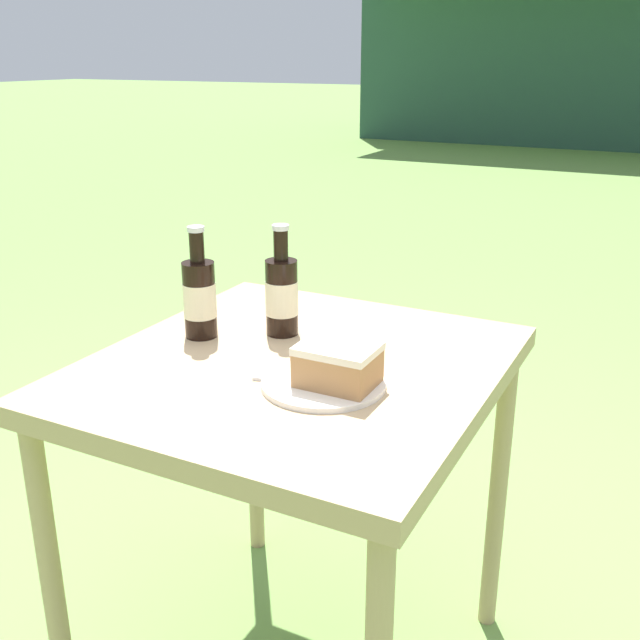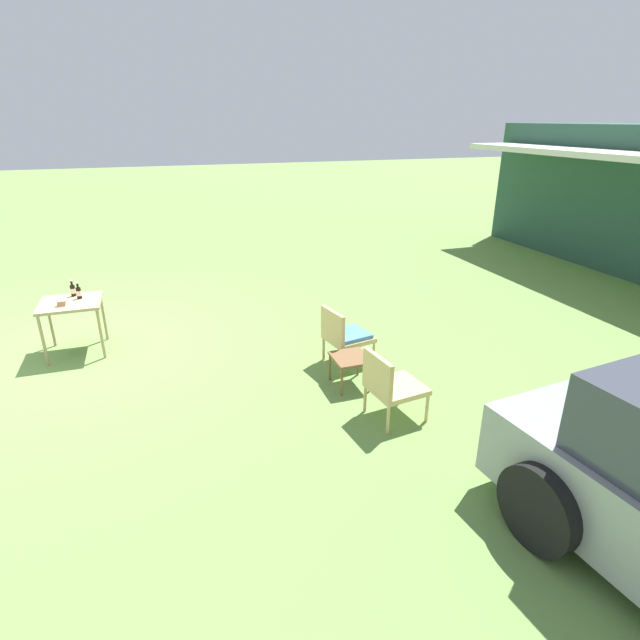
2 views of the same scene
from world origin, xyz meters
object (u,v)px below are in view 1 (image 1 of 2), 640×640
(cake_on_plate, at_px, (333,371))
(cola_bottle_near, at_px, (282,294))
(patio_table, at_px, (296,400))
(cola_bottle_far, at_px, (200,296))

(cake_on_plate, distance_m, cola_bottle_near, 0.29)
(patio_table, distance_m, cake_on_plate, 0.18)
(cake_on_plate, relative_size, cola_bottle_near, 0.95)
(patio_table, xyz_separation_m, cola_bottle_near, (-0.10, 0.12, 0.17))
(cola_bottle_near, xyz_separation_m, cola_bottle_far, (-0.14, -0.09, 0.00))
(cake_on_plate, height_order, cola_bottle_near, cola_bottle_near)
(cake_on_plate, bearing_deg, cola_bottle_near, 137.65)
(cola_bottle_far, bearing_deg, cola_bottle_near, 32.28)
(patio_table, relative_size, cola_bottle_far, 3.43)
(patio_table, distance_m, cola_bottle_near, 0.22)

